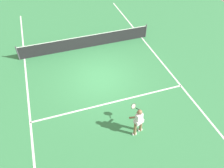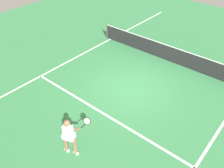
{
  "view_description": "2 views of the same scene",
  "coord_description": "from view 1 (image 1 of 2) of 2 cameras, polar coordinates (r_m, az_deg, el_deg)",
  "views": [
    {
      "loc": [
        -2.64,
        -10.07,
        8.97
      ],
      "look_at": [
        0.18,
        -1.65,
        0.87
      ],
      "focal_mm": 37.15,
      "sensor_mm": 36.0,
      "label": 1
    },
    {
      "loc": [
        5.08,
        -7.49,
        6.99
      ],
      "look_at": [
        0.0,
        -1.43,
        1.1
      ],
      "focal_mm": 38.46,
      "sensor_mm": 36.0,
      "label": 2
    }
  ],
  "objects": [
    {
      "name": "ground_plane",
      "position": [
        13.74,
        -2.9,
        1.56
      ],
      "size": [
        28.24,
        28.24,
        0.0
      ],
      "primitive_type": "plane",
      "color": "#38844C"
    },
    {
      "name": "sideline_right_marking",
      "position": [
        15.1,
        12.5,
        4.81
      ],
      "size": [
        0.1,
        19.73,
        0.01
      ],
      "primitive_type": "cube",
      "color": "white",
      "rests_on": "ground"
    },
    {
      "name": "service_line_marking",
      "position": [
        12.27,
        -0.1,
        -4.58
      ],
      "size": [
        8.33,
        0.1,
        0.01
      ],
      "primitive_type": "cube",
      "color": "white",
      "rests_on": "ground"
    },
    {
      "name": "tennis_player",
      "position": [
        10.47,
        6.5,
        -8.89
      ],
      "size": [
        0.66,
        1.1,
        1.55
      ],
      "color": "#8C6647",
      "rests_on": "ground"
    },
    {
      "name": "sideline_left_marking",
      "position": [
        13.57,
        -20.04,
        -2.17
      ],
      "size": [
        0.1,
        19.73,
        0.01
      ],
      "primitive_type": "cube",
      "color": "white",
      "rests_on": "ground"
    },
    {
      "name": "court_net",
      "position": [
        16.14,
        -6.4,
        10.3
      ],
      "size": [
        9.01,
        0.08,
        1.0
      ],
      "color": "#4C4C51",
      "rests_on": "ground"
    }
  ]
}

